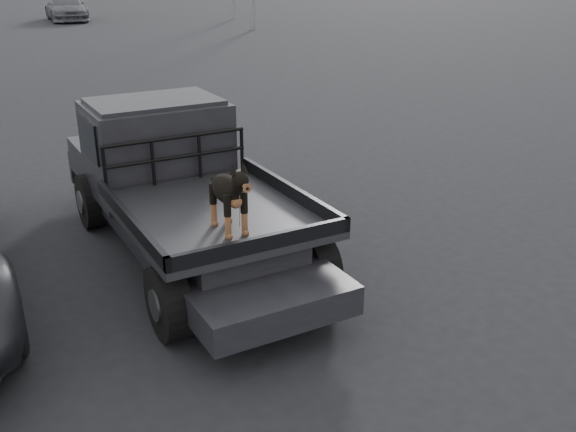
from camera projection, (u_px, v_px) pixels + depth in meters
ground at (255, 312)px, 6.79m from camera, size 120.00×120.00×0.00m
flatbed_ute at (186, 220)px, 7.95m from camera, size 2.00×5.40×0.92m
ute_cab at (156, 133)px, 8.38m from camera, size 1.72×1.30×0.88m
headache_rack at (177, 159)px, 7.83m from camera, size 1.80×0.08×0.55m
dog at (228, 195)px, 6.38m from camera, size 0.32×0.60×0.74m
distant_car_b at (66, 8)px, 37.15m from camera, size 2.35×5.06×1.43m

